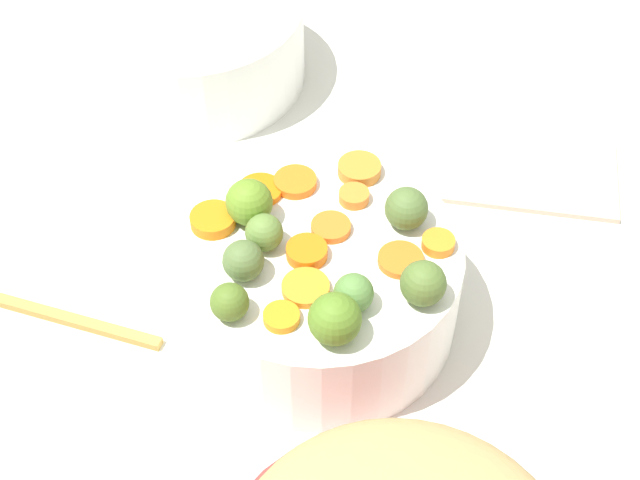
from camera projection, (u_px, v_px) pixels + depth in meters
The scene contains 23 objects.
tabletop at pixel (333, 314), 0.87m from camera, with size 2.40×2.40×0.02m, color silver.
serving_bowl_carrots at pixel (320, 284), 0.82m from camera, with size 0.24×0.24×0.09m, color white.
carrot_slice_0 at pixel (213, 220), 0.80m from camera, with size 0.04×0.04×0.01m, color orange.
carrot_slice_1 at pixel (281, 317), 0.73m from camera, with size 0.03×0.03×0.01m, color orange.
carrot_slice_2 at pixel (307, 252), 0.77m from camera, with size 0.03×0.03×0.01m, color orange.
carrot_slice_3 at pixel (359, 169), 0.84m from camera, with size 0.04×0.04×0.01m, color orange.
carrot_slice_4 at pixel (438, 243), 0.78m from camera, with size 0.03×0.03×0.01m, color orange.
carrot_slice_5 at pixel (260, 190), 0.83m from camera, with size 0.04×0.04×0.01m, color orange.
carrot_slice_6 at pixel (401, 260), 0.77m from camera, with size 0.04×0.04×0.01m, color orange.
carrot_slice_7 at pixel (351, 195), 0.82m from camera, with size 0.03×0.03×0.01m, color orange.
carrot_slice_8 at pixel (331, 227), 0.79m from camera, with size 0.03×0.03×0.01m, color orange.
carrot_slice_9 at pixel (295, 182), 0.83m from camera, with size 0.04×0.04×0.01m, color orange.
carrot_slice_10 at pixel (301, 286), 0.75m from camera, with size 0.04×0.04×0.01m, color orange.
brussels_sprout_0 at pixel (243, 261), 0.75m from camera, with size 0.03×0.03×0.03m, color #526C38.
brussels_sprout_1 at pixel (335, 319), 0.71m from camera, with size 0.04×0.04×0.04m, color #537C24.
brussels_sprout_2 at pixel (354, 293), 0.73m from camera, with size 0.03×0.03×0.03m, color #53813C.
brussels_sprout_3 at pixel (423, 283), 0.73m from camera, with size 0.04×0.04×0.04m, color #516E2F.
brussels_sprout_4 at pixel (406, 208), 0.79m from camera, with size 0.04×0.04×0.04m, color #506B34.
brussels_sprout_5 at pixel (230, 302), 0.72m from camera, with size 0.03×0.03×0.03m, color #4F6D25.
brussels_sprout_6 at pixel (249, 202), 0.79m from camera, with size 0.04×0.04×0.04m, color olive.
brussels_sprout_7 at pixel (264, 233), 0.77m from camera, with size 0.03×0.03×0.03m, color #5C7D36.
casserole_dish at pixel (192, 43), 1.06m from camera, with size 0.25×0.25×0.10m, color white.
dish_towel at pixel (529, 172), 0.98m from camera, with size 0.18×0.12×0.01m, color #C1AA92.
Camera 1 is at (0.19, -0.50, 0.70)m, focal length 52.52 mm.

